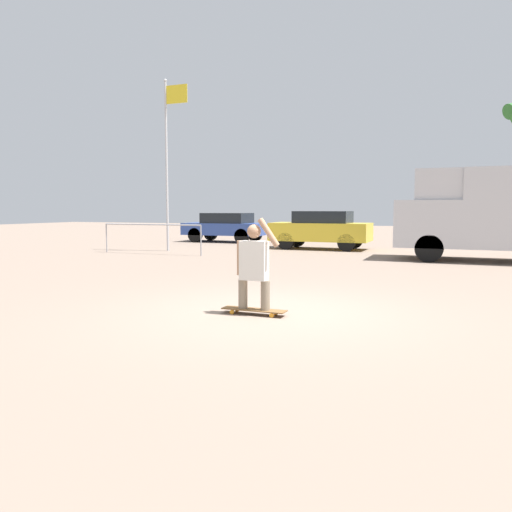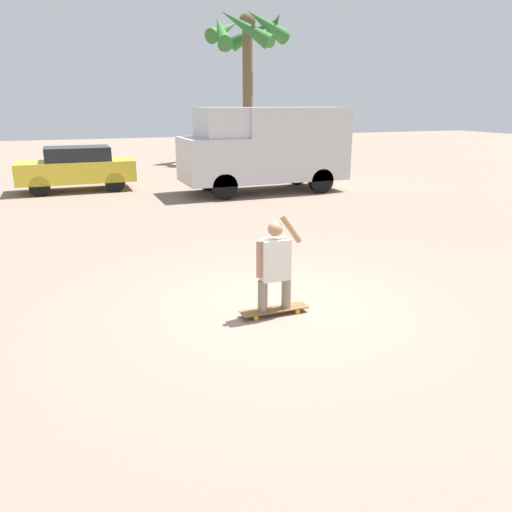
# 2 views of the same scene
# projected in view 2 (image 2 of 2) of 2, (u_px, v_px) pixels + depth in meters

# --- Properties ---
(ground_plane) EXTENTS (80.00, 80.00, 0.00)m
(ground_plane) POSITION_uv_depth(u_px,v_px,m) (280.00, 305.00, 7.59)
(ground_plane) COLOR gray
(skateboard) EXTENTS (1.01, 0.24, 0.09)m
(skateboard) POSITION_uv_depth(u_px,v_px,m) (274.00, 310.00, 7.24)
(skateboard) COLOR brown
(skateboard) RESTS_ON ground_plane
(person_skateboarder) EXTENTS (0.69, 0.22, 1.40)m
(person_skateboarder) POSITION_uv_depth(u_px,v_px,m) (275.00, 262.00, 7.03)
(person_skateboarder) COLOR gray
(person_skateboarder) RESTS_ON skateboard
(camper_van) EXTENTS (5.59, 2.22, 2.82)m
(camper_van) POSITION_uv_depth(u_px,v_px,m) (267.00, 146.00, 17.01)
(camper_van) COLOR black
(camper_van) RESTS_ON ground_plane
(parked_car_yellow) EXTENTS (3.90, 1.72, 1.52)m
(parked_car_yellow) POSITION_uv_depth(u_px,v_px,m) (77.00, 168.00, 17.37)
(parked_car_yellow) COLOR black
(parked_car_yellow) RESTS_ON ground_plane
(palm_tree_near_van) EXTENTS (4.30, 4.36, 7.49)m
(palm_tree_near_van) POSITION_uv_depth(u_px,v_px,m) (247.00, 39.00, 25.02)
(palm_tree_near_van) COLOR brown
(palm_tree_near_van) RESTS_ON ground_plane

